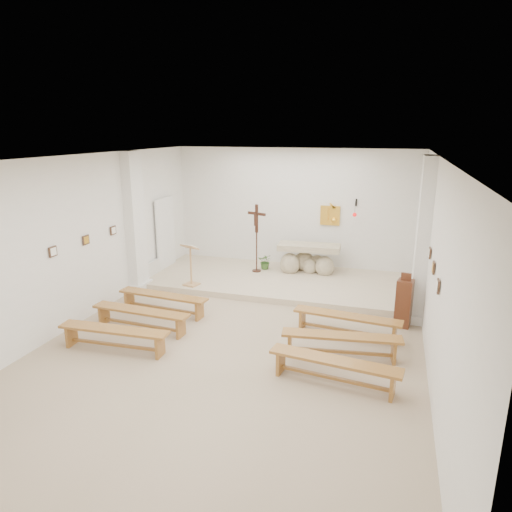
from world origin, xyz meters
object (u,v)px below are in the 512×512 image
(lectern, at_px, (190,265))
(bench_right_front, at_px, (347,320))
(altar, at_px, (308,260))
(bench_left_front, at_px, (163,299))
(donation_pedestal, at_px, (404,303))
(crucifix_stand, at_px, (257,233))
(bench_left_third, at_px, (114,334))
(bench_right_third, at_px, (334,366))
(bench_right_second, at_px, (341,340))
(bench_left_second, at_px, (141,315))

(lectern, distance_m, bench_right_front, 4.38)
(altar, xyz_separation_m, bench_left_front, (-2.61, -3.51, -0.15))
(altar, bearing_deg, donation_pedestal, -50.57)
(crucifix_stand, distance_m, donation_pedestal, 4.60)
(bench_left_third, xyz_separation_m, bench_right_third, (4.06, 0.00, 0.00))
(altar, height_order, lectern, lectern)
(donation_pedestal, bearing_deg, crucifix_stand, 159.95)
(crucifix_stand, xyz_separation_m, bench_right_second, (2.83, -4.10, -0.90))
(bench_left_second, height_order, bench_left_third, same)
(bench_left_front, distance_m, bench_right_third, 4.48)
(bench_right_front, height_order, bench_left_second, same)
(bench_left_front, bearing_deg, bench_right_second, -8.05)
(lectern, bearing_deg, bench_left_third, -76.54)
(altar, bearing_deg, bench_left_third, -119.47)
(donation_pedestal, height_order, bench_right_third, donation_pedestal)
(altar, distance_m, bench_left_third, 6.00)
(lectern, relative_size, bench_right_second, 0.52)
(altar, xyz_separation_m, bench_right_front, (1.45, -3.51, -0.15))
(lectern, relative_size, bench_right_front, 0.52)
(lectern, bearing_deg, bench_left_second, -76.38)
(bench_left_third, height_order, bench_right_third, same)
(altar, bearing_deg, bench_right_front, -71.30)
(bench_left_second, bearing_deg, bench_right_front, 16.52)
(donation_pedestal, xyz_separation_m, bench_right_third, (-1.07, -2.72, -0.18))
(altar, distance_m, bench_left_front, 4.38)
(donation_pedestal, bearing_deg, bench_left_front, -160.07)
(altar, relative_size, bench_left_front, 0.80)
(bench_right_front, relative_size, bench_right_third, 1.00)
(donation_pedestal, bearing_deg, bench_left_third, -141.31)
(bench_right_front, bearing_deg, bench_right_second, -83.81)
(bench_right_second, relative_size, bench_left_third, 1.01)
(lectern, distance_m, bench_left_front, 1.58)
(bench_right_third, bearing_deg, bench_right_second, 97.55)
(bench_left_second, distance_m, bench_left_third, 0.95)
(lectern, xyz_separation_m, crucifix_stand, (1.25, 1.62, 0.54))
(altar, xyz_separation_m, bench_left_second, (-2.61, -4.46, -0.15))
(crucifix_stand, relative_size, bench_right_front, 0.88)
(bench_left_front, relative_size, bench_left_third, 1.00)
(donation_pedestal, bearing_deg, bench_right_front, -131.59)
(altar, distance_m, bench_right_third, 5.60)
(bench_right_second, relative_size, bench_right_third, 1.00)
(bench_right_second, bearing_deg, bench_left_third, -174.52)
(bench_right_second, distance_m, bench_left_third, 4.17)
(crucifix_stand, relative_size, bench_right_second, 0.88)
(altar, height_order, bench_left_front, altar)
(bench_right_second, bearing_deg, bench_left_front, 159.25)
(lectern, bearing_deg, donation_pedestal, 5.19)
(altar, distance_m, bench_left_second, 5.17)
(donation_pedestal, distance_m, bench_right_second, 2.08)
(lectern, bearing_deg, bench_right_second, -18.25)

